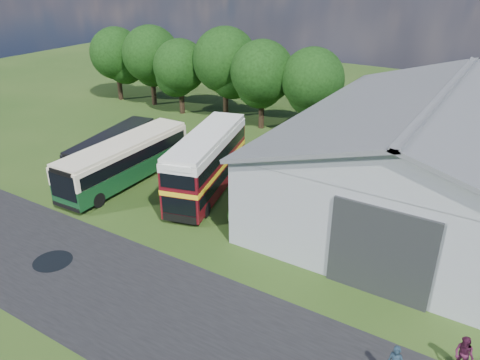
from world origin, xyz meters
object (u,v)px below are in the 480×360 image
Objects in this scene: visitor_b at (464,355)px; storage_shed at (436,147)px; bus_maroon_double at (207,164)px; bus_green_single at (126,160)px; bus_dark_single at (113,148)px.

storage_shed is at bearing 131.77° from visitor_b.
storage_shed is 14.13× the size of visitor_b.
bus_maroon_double is (-14.13, -7.00, -1.90)m from storage_shed.
bus_green_single is at bearing -169.27° from visitor_b.
storage_shed is 16.12m from visitor_b.
storage_shed is 15.88m from bus_maroon_double.
bus_green_single is 6.87× the size of visitor_b.
bus_green_single is 1.11× the size of bus_maroon_double.
storage_shed is 24.90m from bus_dark_single.
storage_shed reaches higher than visitor_b.
visitor_b is at bearing -38.69° from bus_maroon_double.
bus_maroon_double is at bearing -153.64° from storage_shed.
visitor_b is (18.74, -8.09, -1.39)m from bus_maroon_double.
bus_maroon_double is 9.65m from bus_dark_single.
storage_shed is at bearing 5.47° from bus_dark_single.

